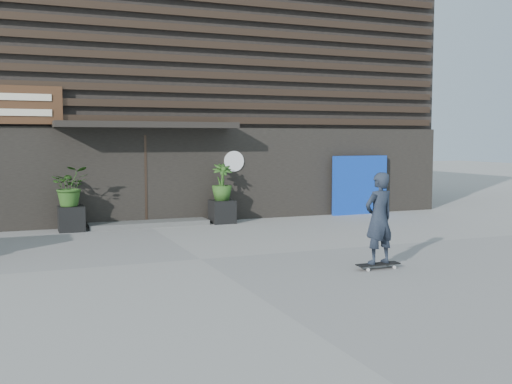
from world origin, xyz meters
name	(u,v)px	position (x,y,z in m)	size (l,w,h in m)	color
ground	(200,259)	(0.00, 0.00, 0.00)	(80.00, 80.00, 0.00)	gray
entrance_step	(149,223)	(0.00, 4.60, 0.06)	(3.00, 0.80, 0.12)	#4D4D4A
planter_pot_left	(71,219)	(-1.90, 4.40, 0.30)	(0.60, 0.60, 0.60)	black
bamboo_left	(70,186)	(-1.90, 4.40, 1.08)	(0.86, 0.75, 0.96)	#2D591E
planter_pot_right	(222,212)	(1.90, 4.40, 0.30)	(0.60, 0.60, 0.60)	black
bamboo_right	(222,182)	(1.90, 4.40, 1.08)	(0.54, 0.54, 0.96)	#2D591E
blue_tarp	(360,185)	(6.26, 4.70, 0.86)	(1.83, 0.12, 1.71)	#0D34AB
building	(114,85)	(0.00, 9.96, 3.99)	(18.00, 11.00, 8.00)	black
skateboarder	(379,219)	(2.55, -1.93, 0.86)	(0.78, 0.45, 1.64)	black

